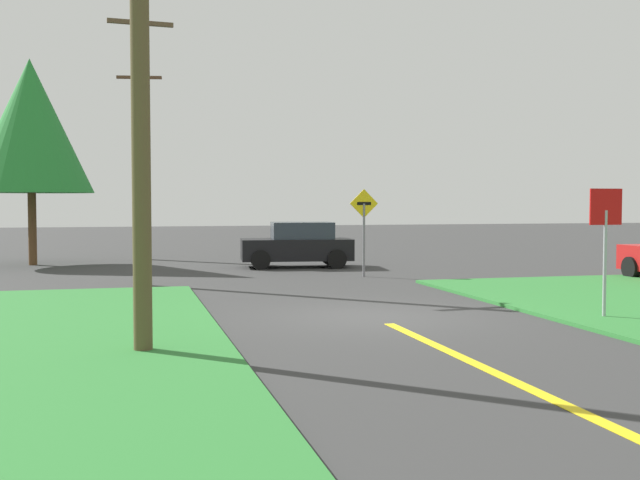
% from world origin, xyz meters
% --- Properties ---
extents(ground_plane, '(120.00, 120.00, 0.00)m').
position_xyz_m(ground_plane, '(0.00, 0.00, 0.00)').
color(ground_plane, '#363636').
extents(lane_stripe_center, '(0.20, 14.00, 0.01)m').
position_xyz_m(lane_stripe_center, '(0.00, -8.00, 0.01)').
color(lane_stripe_center, yellow).
rests_on(lane_stripe_center, ground).
extents(stop_sign, '(0.72, 0.07, 2.61)m').
position_xyz_m(stop_sign, '(4.31, -1.57, 1.83)').
color(stop_sign, '#9EA0A8').
rests_on(stop_sign, ground).
extents(car_approaching_junction, '(4.09, 2.25, 1.62)m').
position_xyz_m(car_approaching_junction, '(1.11, 12.10, 0.80)').
color(car_approaching_junction, black).
rests_on(car_approaching_junction, ground).
extents(utility_pole_near, '(1.77, 0.60, 7.57)m').
position_xyz_m(utility_pole_near, '(-4.65, -2.89, 3.91)').
color(utility_pole_near, brown).
rests_on(utility_pole_near, ground).
extents(utility_pole_mid, '(1.80, 0.29, 7.93)m').
position_xyz_m(utility_pole_mid, '(-4.42, 7.25, 4.11)').
color(utility_pole_mid, brown).
rests_on(utility_pole_mid, ground).
extents(utility_pole_far, '(1.79, 0.42, 8.01)m').
position_xyz_m(utility_pole_far, '(-4.28, 17.38, 4.09)').
color(utility_pole_far, brown).
rests_on(utility_pole_far, ground).
extents(direction_sign, '(0.91, 0.08, 2.75)m').
position_xyz_m(direction_sign, '(2.35, 8.13, 1.71)').
color(direction_sign, slate).
rests_on(direction_sign, ground).
extents(oak_tree_left, '(4.48, 4.48, 7.61)m').
position_xyz_m(oak_tree_left, '(-8.24, 15.42, 5.14)').
color(oak_tree_left, brown).
rests_on(oak_tree_left, ground).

